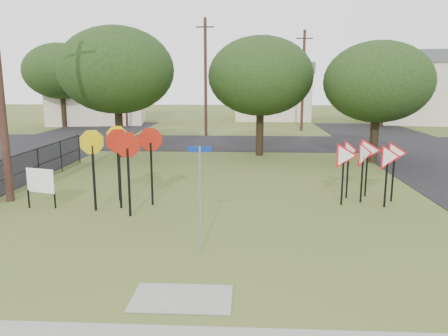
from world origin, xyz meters
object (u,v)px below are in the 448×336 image
Objects in this scene: street_name_sign at (200,192)px; info_board at (40,182)px; yield_sign_cluster at (367,156)px; stop_sign_cluster at (122,150)px.

street_name_sign is 1.99× the size of info_board.
street_name_sign is 7.42m from yield_sign_cluster.
yield_sign_cluster is 2.09× the size of info_board.
stop_sign_cluster reaches higher than street_name_sign.
stop_sign_cluster is 8.56m from yield_sign_cluster.
street_name_sign reaches higher than info_board.
yield_sign_cluster is at bearing 7.21° from info_board.
info_board is at bearing -175.78° from stop_sign_cluster.
stop_sign_cluster reaches higher than info_board.
stop_sign_cluster is 3.00m from info_board.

